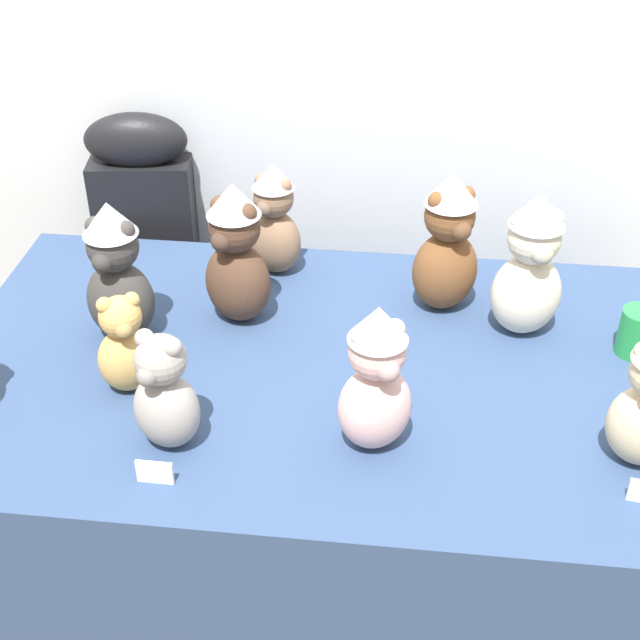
# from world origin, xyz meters

# --- Properties ---
(wall_back) EXTENTS (7.00, 0.08, 2.60)m
(wall_back) POSITION_xyz_m (0.00, 1.00, 1.30)
(wall_back) COLOR silver
(wall_back) RESTS_ON ground_plane
(display_table) EXTENTS (1.66, 1.00, 0.74)m
(display_table) POSITION_xyz_m (0.00, 0.25, 0.37)
(display_table) COLOR navy
(display_table) RESTS_ON ground_plane
(instrument_case) EXTENTS (0.29, 0.16, 1.04)m
(instrument_case) POSITION_xyz_m (-0.57, 0.88, 0.53)
(instrument_case) COLOR black
(instrument_case) RESTS_ON ground_plane
(teddy_bear_charcoal) EXTENTS (0.17, 0.16, 0.34)m
(teddy_bear_charcoal) POSITION_xyz_m (-0.46, 0.31, 0.90)
(teddy_bear_charcoal) COLOR #383533
(teddy_bear_charcoal) RESTS_ON display_table
(teddy_bear_cream) EXTENTS (0.19, 0.17, 0.35)m
(teddy_bear_cream) POSITION_xyz_m (0.45, 0.44, 0.91)
(teddy_bear_cream) COLOR beige
(teddy_bear_cream) RESTS_ON display_table
(teddy_bear_cocoa) EXTENTS (0.20, 0.19, 0.35)m
(teddy_bear_cocoa) POSITION_xyz_m (-0.21, 0.41, 0.91)
(teddy_bear_cocoa) COLOR #4C3323
(teddy_bear_cocoa) RESTS_ON display_table
(teddy_bear_mocha) EXTENTS (0.17, 0.16, 0.30)m
(teddy_bear_mocha) POSITION_xyz_m (-0.16, 0.63, 0.88)
(teddy_bear_mocha) COLOR #7F6047
(teddy_bear_mocha) RESTS_ON display_table
(teddy_bear_ash) EXTENTS (0.16, 0.15, 0.26)m
(teddy_bear_ash) POSITION_xyz_m (-0.27, -0.03, 0.86)
(teddy_bear_ash) COLOR gray
(teddy_bear_ash) RESTS_ON display_table
(teddy_bear_honey) EXTENTS (0.15, 0.14, 0.23)m
(teddy_bear_honey) POSITION_xyz_m (-0.39, 0.13, 0.84)
(teddy_bear_honey) COLOR tan
(teddy_bear_honey) RESTS_ON display_table
(teddy_bear_chestnut) EXTENTS (0.21, 0.20, 0.35)m
(teddy_bear_chestnut) POSITION_xyz_m (0.27, 0.52, 0.91)
(teddy_bear_chestnut) COLOR brown
(teddy_bear_chestnut) RESTS_ON display_table
(teddy_bear_blush) EXTENTS (0.19, 0.18, 0.32)m
(teddy_bear_blush) POSITION_xyz_m (0.13, 0.01, 0.89)
(teddy_bear_blush) COLOR beige
(teddy_bear_blush) RESTS_ON display_table
(party_cup_green) EXTENTS (0.08, 0.08, 0.11)m
(party_cup_green) POSITION_xyz_m (0.69, 0.38, 0.79)
(party_cup_green) COLOR #238C3D
(party_cup_green) RESTS_ON display_table
(name_card_front_middle) EXTENTS (0.07, 0.01, 0.05)m
(name_card_front_middle) POSITION_xyz_m (-0.27, -0.14, 0.76)
(name_card_front_middle) COLOR white
(name_card_front_middle) RESTS_ON display_table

